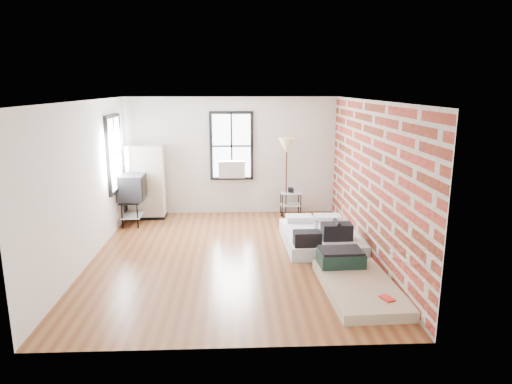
{
  "coord_description": "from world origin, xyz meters",
  "views": [
    {
      "loc": [
        0.11,
        -7.87,
        3.04
      ],
      "look_at": [
        0.47,
        0.3,
        1.14
      ],
      "focal_mm": 32.0,
      "sensor_mm": 36.0,
      "label": 1
    }
  ],
  "objects_px": {
    "side_table": "(291,197)",
    "floor_lamp": "(287,149)",
    "mattress_main": "(320,236)",
    "wardrobe": "(146,182)",
    "mattress_bare": "(355,280)",
    "tv_stand": "(132,189)"
  },
  "relations": [
    {
      "from": "wardrobe",
      "to": "floor_lamp",
      "type": "height_order",
      "value": "floor_lamp"
    },
    {
      "from": "mattress_main",
      "to": "floor_lamp",
      "type": "distance_m",
      "value": 2.57
    },
    {
      "from": "side_table",
      "to": "floor_lamp",
      "type": "height_order",
      "value": "floor_lamp"
    },
    {
      "from": "mattress_bare",
      "to": "tv_stand",
      "type": "relative_size",
      "value": 1.77
    },
    {
      "from": "mattress_main",
      "to": "mattress_bare",
      "type": "height_order",
      "value": "mattress_main"
    },
    {
      "from": "floor_lamp",
      "to": "wardrobe",
      "type": "bearing_deg",
      "value": 180.0
    },
    {
      "from": "mattress_bare",
      "to": "side_table",
      "type": "height_order",
      "value": "side_table"
    },
    {
      "from": "mattress_main",
      "to": "mattress_bare",
      "type": "relative_size",
      "value": 0.97
    },
    {
      "from": "mattress_bare",
      "to": "floor_lamp",
      "type": "xyz_separation_m",
      "value": [
        -0.63,
        4.05,
        1.48
      ]
    },
    {
      "from": "side_table",
      "to": "floor_lamp",
      "type": "relative_size",
      "value": 0.36
    },
    {
      "from": "mattress_main",
      "to": "tv_stand",
      "type": "xyz_separation_m",
      "value": [
        -3.96,
        1.54,
        0.65
      ]
    },
    {
      "from": "mattress_bare",
      "to": "wardrobe",
      "type": "distance_m",
      "value": 5.68
    },
    {
      "from": "mattress_bare",
      "to": "floor_lamp",
      "type": "height_order",
      "value": "floor_lamp"
    },
    {
      "from": "side_table",
      "to": "mattress_main",
      "type": "bearing_deg",
      "value": -80.99
    },
    {
      "from": "mattress_main",
      "to": "wardrobe",
      "type": "relative_size",
      "value": 1.14
    },
    {
      "from": "mattress_main",
      "to": "side_table",
      "type": "distance_m",
      "value": 2.19
    },
    {
      "from": "mattress_main",
      "to": "wardrobe",
      "type": "height_order",
      "value": "wardrobe"
    },
    {
      "from": "mattress_bare",
      "to": "tv_stand",
      "type": "height_order",
      "value": "tv_stand"
    },
    {
      "from": "side_table",
      "to": "floor_lamp",
      "type": "bearing_deg",
      "value": -149.58
    },
    {
      "from": "wardrobe",
      "to": "side_table",
      "type": "height_order",
      "value": "wardrobe"
    },
    {
      "from": "wardrobe",
      "to": "side_table",
      "type": "relative_size",
      "value": 2.57
    },
    {
      "from": "mattress_main",
      "to": "floor_lamp",
      "type": "bearing_deg",
      "value": 101.2
    }
  ]
}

